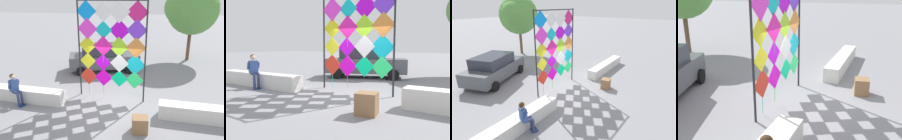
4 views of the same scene
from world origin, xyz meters
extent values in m
plane|color=gray|center=(0.00, 0.00, 0.00)|extent=(120.00, 120.00, 0.00)
cube|color=silver|center=(4.47, -0.40, 0.31)|extent=(4.72, 0.63, 0.61)
cylinder|color=#232328|center=(-1.73, 0.87, 2.29)|extent=(0.07, 0.07, 4.59)
cylinder|color=#232328|center=(1.40, 0.71, 2.29)|extent=(0.07, 0.07, 4.59)
cube|color=red|center=(-1.30, 0.86, 1.02)|extent=(0.90, 0.06, 0.90)
cylinder|color=#16D3E5|center=(-1.30, 0.87, 0.32)|extent=(0.02, 0.02, 0.51)
cube|color=#F30ADA|center=(-0.54, 0.82, 1.01)|extent=(0.87, 0.06, 0.87)
cylinder|color=#16E52C|center=(-0.54, 0.83, 0.36)|extent=(0.02, 0.02, 0.42)
cube|color=#07E690|center=(0.23, 0.76, 1.03)|extent=(0.81, 0.05, 0.81)
cube|color=#2AF777|center=(0.95, 0.73, 1.03)|extent=(0.83, 0.05, 0.83)
cube|color=yellow|center=(-1.31, 0.85, 1.79)|extent=(0.79, 0.05, 0.79)
cube|color=#C60CEA|center=(-0.57, 0.81, 1.77)|extent=(0.78, 0.05, 0.78)
cube|color=white|center=(0.23, 0.75, 1.79)|extent=(0.87, 0.06, 0.87)
cube|color=#10C2DB|center=(0.95, 0.74, 1.77)|extent=(0.98, 0.06, 0.98)
cube|color=yellow|center=(-1.31, 0.87, 2.55)|extent=(0.86, 0.06, 0.86)
cube|color=#F41DA3|center=(-0.54, 0.80, 2.55)|extent=(0.93, 0.06, 0.93)
cylinder|color=#16E565|center=(-0.54, 0.81, 1.93)|extent=(0.02, 0.02, 0.31)
cube|color=#A2E626|center=(0.20, 0.77, 2.54)|extent=(0.93, 0.06, 0.93)
cylinder|color=#6016E5|center=(0.20, 0.78, 1.86)|extent=(0.02, 0.02, 0.44)
cube|color=orange|center=(0.98, 0.72, 2.56)|extent=(0.93, 0.06, 0.93)
cube|color=#F537D6|center=(-1.28, 0.83, 3.31)|extent=(0.97, 0.06, 0.97)
cube|color=#10C5CE|center=(-0.53, 0.83, 3.27)|extent=(0.81, 0.05, 0.82)
cube|color=#C30BE3|center=(0.22, 0.79, 3.28)|extent=(0.97, 0.06, 0.97)
cube|color=#7334E8|center=(0.98, 0.74, 3.31)|extent=(0.93, 0.06, 0.93)
cylinder|color=black|center=(0.15, 4.50, 0.30)|extent=(0.64, 0.44, 0.60)
cube|color=olive|center=(1.49, -1.69, 0.30)|extent=(0.63, 0.59, 0.59)
cylinder|color=brown|center=(4.11, 8.81, 1.36)|extent=(0.26, 0.26, 2.73)
camera|label=1|loc=(2.02, -8.37, 4.59)|focal=34.10mm
camera|label=2|loc=(3.89, -6.92, 1.78)|focal=35.63mm
camera|label=3|loc=(-7.92, -5.38, 4.81)|focal=28.41mm
camera|label=4|loc=(-7.32, -2.48, 3.68)|focal=40.21mm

